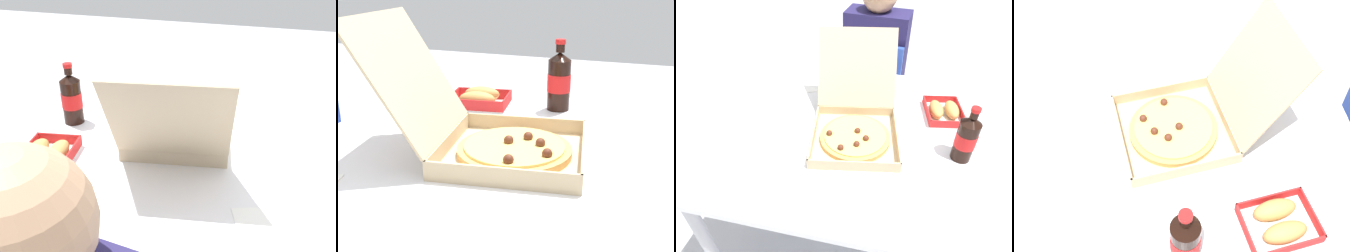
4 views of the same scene
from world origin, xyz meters
The scene contains 4 objects.
dining_table centered at (0.00, 0.00, 0.65)m, with size 1.16×0.99×0.72m.
pizza_box_open centered at (0.03, -0.02, 0.77)m, with size 0.41×0.55×0.33m.
bread_side_box centered at (0.38, 0.18, 0.75)m, with size 0.18×0.21×0.06m.
cola_bottle centered at (0.43, -0.08, 0.82)m, with size 0.07×0.07×0.22m.
Camera 2 is at (-0.82, -0.37, 1.13)m, focal length 44.25 mm.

